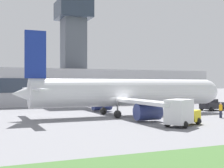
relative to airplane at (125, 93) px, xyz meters
The scene contains 7 objects.
ground_plane 4.32m from the airplane, 120.50° to the right, with size 400.00×400.00×0.00m, color gray.
terminal_building 27.64m from the airplane, 92.92° to the left, with size 63.88×14.64×21.85m.
smokestack_left 63.30m from the airplane, 83.04° to the left, with size 2.48×2.48×29.81m.
airplane is the anchor object (origin of this frame).
pushback_tug 16.33m from the airplane, ahead, with size 3.92×2.85×1.78m.
baggage_truck 11.64m from the airplane, 86.49° to the right, with size 5.27×4.24×2.65m.
ground_crew_person 12.12m from the airplane, 35.60° to the right, with size 0.49×0.49×1.84m.
Camera 1 is at (-15.93, -34.29, 4.13)m, focal length 50.00 mm.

